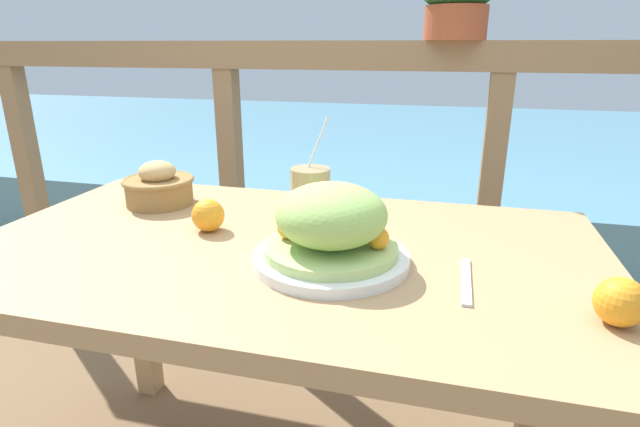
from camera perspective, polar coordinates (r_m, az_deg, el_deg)
patio_table at (r=1.06m, az=-4.21°, el=-8.06°), size 1.28×0.74×0.70m
railing_fence at (r=1.71m, az=3.86°, el=8.45°), size 2.80×0.08×1.10m
sea_backdrop at (r=4.26m, az=10.05°, el=6.43°), size 12.00×4.00×0.39m
salad_plate at (r=0.90m, az=1.29°, el=-1.87°), size 0.29×0.29×0.15m
drink_glass at (r=1.11m, az=-1.09°, el=1.97°), size 0.09×0.09×0.24m
bread_basket at (r=1.32m, az=-17.94°, el=2.97°), size 0.18×0.18×0.11m
knife at (r=0.89m, az=16.35°, el=-7.36°), size 0.02×0.18×0.00m
orange_near_basket at (r=1.10m, az=-12.67°, el=-0.20°), size 0.07×0.07×0.07m
orange_near_glass at (r=0.84m, az=31.11°, el=-8.64°), size 0.07×0.07×0.07m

